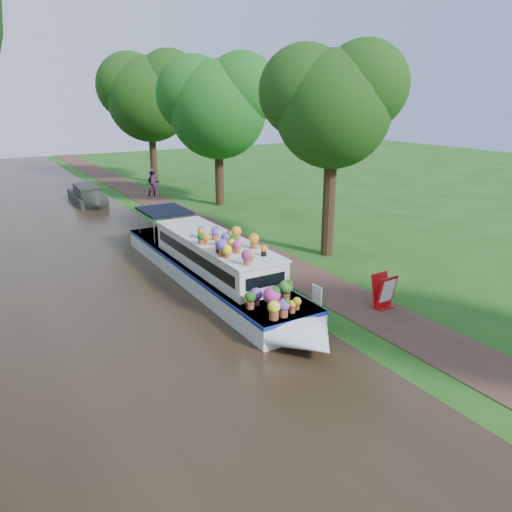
# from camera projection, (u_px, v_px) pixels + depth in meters

# --- Properties ---
(ground) EXTENTS (100.00, 100.00, 0.00)m
(ground) POSITION_uv_depth(u_px,v_px,m) (295.00, 292.00, 18.08)
(ground) COLOR #1A4D13
(ground) RESTS_ON ground
(canal_water) EXTENTS (10.00, 100.00, 0.02)m
(canal_water) POSITION_uv_depth(u_px,v_px,m) (134.00, 329.00, 15.16)
(canal_water) COLOR black
(canal_water) RESTS_ON ground
(towpath) EXTENTS (2.20, 100.00, 0.03)m
(towpath) POSITION_uv_depth(u_px,v_px,m) (322.00, 285.00, 18.66)
(towpath) COLOR #432B1F
(towpath) RESTS_ON ground
(plant_boat) EXTENTS (2.29, 13.52, 2.24)m
(plant_boat) POSITION_uv_depth(u_px,v_px,m) (216.00, 265.00, 18.28)
(plant_boat) COLOR silver
(plant_boat) RESTS_ON canal_water
(tree_near_overhang) EXTENTS (5.52, 5.28, 8.99)m
(tree_near_overhang) POSITION_uv_depth(u_px,v_px,m) (332.00, 100.00, 20.40)
(tree_near_overhang) COLOR black
(tree_near_overhang) RESTS_ON ground
(tree_near_mid) EXTENTS (6.90, 6.60, 9.40)m
(tree_near_mid) POSITION_uv_depth(u_px,v_px,m) (217.00, 102.00, 30.63)
(tree_near_mid) COLOR black
(tree_near_mid) RESTS_ON ground
(tree_near_far) EXTENTS (7.59, 7.26, 10.30)m
(tree_near_far) POSITION_uv_depth(u_px,v_px,m) (149.00, 92.00, 39.21)
(tree_near_far) COLOR black
(tree_near_far) RESTS_ON ground
(second_boat) EXTENTS (1.86, 5.90, 1.13)m
(second_boat) POSITION_uv_depth(u_px,v_px,m) (87.00, 196.00, 33.09)
(second_boat) COLOR black
(second_boat) RESTS_ON canal_water
(sandwich_board) EXTENTS (0.72, 0.59, 1.14)m
(sandwich_board) POSITION_uv_depth(u_px,v_px,m) (384.00, 293.00, 16.57)
(sandwich_board) COLOR red
(sandwich_board) RESTS_ON towpath
(pedestrian_pink) EXTENTS (0.81, 0.68, 1.90)m
(pedestrian_pink) POSITION_uv_depth(u_px,v_px,m) (153.00, 182.00, 35.01)
(pedestrian_pink) COLOR #C35085
(pedestrian_pink) RESTS_ON towpath
(pedestrian_dark) EXTENTS (1.00, 0.87, 1.77)m
(pedestrian_dark) POSITION_uv_depth(u_px,v_px,m) (153.00, 183.00, 35.04)
(pedestrian_dark) COLOR black
(pedestrian_dark) RESTS_ON towpath
(verge_plant) EXTENTS (0.43, 0.41, 0.39)m
(verge_plant) POSITION_uv_depth(u_px,v_px,m) (241.00, 267.00, 20.17)
(verge_plant) COLOR #2E6A1F
(verge_plant) RESTS_ON ground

